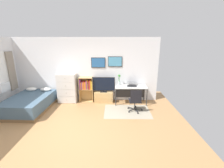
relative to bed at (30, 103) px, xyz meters
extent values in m
plane|color=#A87A4C|center=(2.02, -1.36, -0.26)|extent=(7.20, 7.20, 0.00)
cube|color=white|center=(2.02, 1.07, 1.09)|extent=(6.12, 0.06, 2.70)
cube|color=black|center=(2.55, 1.02, 1.40)|extent=(0.59, 0.02, 0.42)
cube|color=#285B93|center=(2.55, 1.01, 1.40)|extent=(0.55, 0.01, 0.38)
cube|color=black|center=(3.26, 1.02, 1.45)|extent=(0.59, 0.02, 0.42)
cube|color=#4C93B7|center=(3.26, 1.01, 1.45)|extent=(0.55, 0.01, 0.38)
cube|color=gray|center=(-0.91, 0.63, 1.12)|extent=(0.05, 0.40, 1.54)
cube|color=silver|center=(-0.87, -0.06, 0.64)|extent=(0.20, 0.52, 0.30)
cube|color=#9E937F|center=(3.71, -0.13, -0.26)|extent=(1.70, 1.20, 0.01)
cube|color=brown|center=(0.00, -0.02, -0.21)|extent=(1.45, 2.05, 0.10)
cube|color=#476075|center=(0.00, -0.02, 0.04)|extent=(1.41, 2.01, 0.42)
ellipsoid|color=white|center=(-0.29, 0.75, 0.31)|extent=(0.45, 0.29, 0.14)
ellipsoid|color=white|center=(0.33, 0.73, 0.31)|extent=(0.45, 0.29, 0.14)
cube|color=silver|center=(1.24, 0.80, 0.36)|extent=(0.79, 0.42, 1.25)
cube|color=silver|center=(1.24, 0.58, -0.10)|extent=(0.75, 0.01, 0.29)
sphere|color=#A59E8C|center=(1.24, 0.56, -0.10)|extent=(0.03, 0.03, 0.03)
cube|color=silver|center=(1.24, 0.58, 0.20)|extent=(0.75, 0.01, 0.29)
sphere|color=#A59E8C|center=(1.24, 0.56, 0.20)|extent=(0.03, 0.03, 0.03)
cube|color=silver|center=(1.24, 0.58, 0.51)|extent=(0.75, 0.01, 0.29)
sphere|color=#A59E8C|center=(1.24, 0.56, 0.51)|extent=(0.03, 0.03, 0.03)
cube|color=silver|center=(1.24, 0.58, 0.82)|extent=(0.75, 0.01, 0.29)
sphere|color=#A59E8C|center=(1.24, 0.56, 0.82)|extent=(0.03, 0.03, 0.03)
cube|color=tan|center=(1.75, 0.86, 0.27)|extent=(0.02, 0.30, 1.07)
cube|color=tan|center=(2.31, 0.86, 0.27)|extent=(0.02, 0.30, 1.07)
cube|color=tan|center=(2.03, 0.86, -0.26)|extent=(0.58, 0.30, 0.02)
cube|color=tan|center=(2.03, 0.86, 0.29)|extent=(0.54, 0.30, 0.02)
cube|color=tan|center=(2.03, 0.86, 0.80)|extent=(0.54, 0.30, 0.02)
cube|color=tan|center=(2.03, 1.00, 0.27)|extent=(0.58, 0.01, 1.07)
cube|color=#8C388C|center=(1.79, 0.81, 0.51)|extent=(0.04, 0.18, 0.43)
cube|color=orange|center=(1.82, 0.81, 0.45)|extent=(0.03, 0.19, 0.30)
cube|color=#8C388C|center=(1.87, 0.82, 0.46)|extent=(0.03, 0.20, 0.32)
cube|color=orange|center=(1.91, 0.84, 0.45)|extent=(0.04, 0.24, 0.30)
cube|color=red|center=(1.95, 0.82, 0.47)|extent=(0.03, 0.21, 0.34)
cube|color=orange|center=(1.98, 0.82, 0.46)|extent=(0.03, 0.21, 0.31)
cube|color=orange|center=(2.02, 0.80, 0.45)|extent=(0.03, 0.17, 0.30)
cube|color=#8C388C|center=(2.06, 0.83, 0.48)|extent=(0.03, 0.22, 0.35)
cube|color=orange|center=(2.10, 0.80, 0.50)|extent=(0.03, 0.18, 0.40)
cube|color=black|center=(2.13, 0.82, 0.45)|extent=(0.03, 0.22, 0.29)
cube|color=red|center=(2.16, 0.83, 0.48)|extent=(0.02, 0.22, 0.35)
cube|color=red|center=(2.19, 0.82, 0.51)|extent=(0.02, 0.20, 0.41)
cube|color=orange|center=(2.23, 0.80, 0.49)|extent=(0.04, 0.17, 0.38)
cube|color=gold|center=(2.27, 0.81, 0.47)|extent=(0.04, 0.19, 0.34)
cube|color=tan|center=(2.78, 0.81, -0.04)|extent=(0.78, 0.40, 0.45)
cube|color=tan|center=(2.78, 0.60, -0.04)|extent=(0.78, 0.01, 0.02)
cube|color=black|center=(2.78, 0.79, 0.20)|extent=(0.28, 0.16, 0.02)
cube|color=black|center=(2.78, 0.79, 0.23)|extent=(0.06, 0.04, 0.05)
cube|color=black|center=(2.78, 0.79, 0.54)|extent=(0.95, 0.02, 0.59)
cube|color=black|center=(2.78, 0.77, 0.54)|extent=(0.92, 0.01, 0.56)
cube|color=silver|center=(3.91, 0.69, 0.46)|extent=(1.31, 0.63, 0.03)
cube|color=#2D2D30|center=(3.29, 0.40, 0.09)|extent=(0.03, 0.03, 0.71)
cube|color=#2D2D30|center=(4.54, 0.40, 0.09)|extent=(0.03, 0.03, 0.71)
cube|color=#2D2D30|center=(3.29, 0.98, 0.09)|extent=(0.03, 0.03, 0.71)
cube|color=#2D2D30|center=(4.54, 0.98, 0.09)|extent=(0.03, 0.03, 0.71)
cube|color=#2D2D30|center=(3.91, 1.00, 0.13)|extent=(1.25, 0.02, 0.50)
cylinder|color=#232326|center=(4.28, -0.06, -0.24)|extent=(0.05, 0.05, 0.05)
cube|color=#232326|center=(4.14, -0.06, -0.20)|extent=(0.28, 0.03, 0.02)
cylinder|color=#232326|center=(4.08, 0.21, -0.24)|extent=(0.05, 0.05, 0.05)
cube|color=#232326|center=(4.04, 0.07, -0.20)|extent=(0.11, 0.28, 0.02)
cylinder|color=#232326|center=(3.77, 0.10, -0.24)|extent=(0.05, 0.05, 0.05)
cube|color=#232326|center=(3.89, 0.02, -0.20)|extent=(0.25, 0.19, 0.02)
cylinder|color=#232326|center=(3.78, -0.23, -0.24)|extent=(0.05, 0.05, 0.05)
cube|color=#232326|center=(3.89, -0.15, -0.20)|extent=(0.24, 0.19, 0.02)
cylinder|color=#232326|center=(4.09, -0.33, -0.24)|extent=(0.05, 0.05, 0.05)
cube|color=#232326|center=(4.05, -0.19, -0.20)|extent=(0.12, 0.27, 0.02)
cylinder|color=#232326|center=(4.00, -0.06, -0.03)|extent=(0.04, 0.04, 0.30)
cube|color=black|center=(4.00, -0.06, 0.13)|extent=(0.45, 0.45, 0.03)
cube|color=black|center=(4.00, -0.26, 0.37)|extent=(0.40, 0.04, 0.45)
cube|color=black|center=(3.96, 0.71, 0.48)|extent=(0.41, 0.30, 0.01)
cube|color=black|center=(3.96, 0.70, 0.49)|extent=(0.39, 0.27, 0.00)
cube|color=black|center=(3.97, 0.87, 0.61)|extent=(0.41, 0.28, 0.07)
cube|color=#234C5B|center=(3.97, 0.86, 0.61)|extent=(0.39, 0.26, 0.06)
ellipsoid|color=silver|center=(4.25, 0.66, 0.49)|extent=(0.06, 0.10, 0.03)
cylinder|color=silver|center=(3.43, 0.88, 0.56)|extent=(0.09, 0.09, 0.16)
cylinder|color=#3D8438|center=(3.46, 0.88, 0.70)|extent=(0.01, 0.01, 0.35)
sphere|color=#308B2C|center=(3.46, 0.88, 0.87)|extent=(0.07, 0.07, 0.07)
cylinder|color=#3D8438|center=(3.42, 0.90, 0.70)|extent=(0.01, 0.01, 0.36)
sphere|color=#308B2C|center=(3.42, 0.90, 0.89)|extent=(0.07, 0.07, 0.07)
cylinder|color=#3D8438|center=(3.43, 0.86, 0.70)|extent=(0.01, 0.01, 0.36)
sphere|color=#308B2C|center=(3.43, 0.86, 0.88)|extent=(0.07, 0.07, 0.07)
cylinder|color=silver|center=(3.56, 0.67, 0.48)|extent=(0.06, 0.06, 0.01)
cylinder|color=silver|center=(3.56, 0.67, 0.53)|extent=(0.01, 0.01, 0.10)
cone|color=silver|center=(3.56, 0.67, 0.62)|extent=(0.07, 0.07, 0.07)
camera|label=1|loc=(3.22, -5.39, 2.29)|focal=24.57mm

